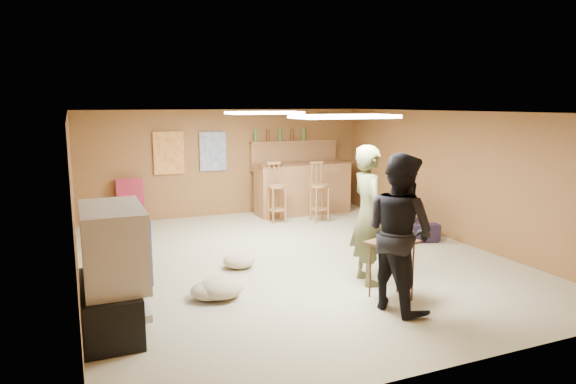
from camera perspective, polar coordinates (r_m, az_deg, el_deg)
name	(u,v)px	position (r m, az deg, el deg)	size (l,w,h in m)	color
ground	(293,259)	(7.81, 0.58, -7.48)	(7.00, 7.00, 0.00)	tan
ceiling	(293,112)	(7.46, 0.61, 8.88)	(6.00, 7.00, 0.02)	silver
wall_back	(227,163)	(10.83, -6.82, 3.26)	(6.00, 0.02, 2.20)	brown
wall_front	(456,248)	(4.64, 18.20, -5.97)	(6.00, 0.02, 2.20)	brown
wall_left	(73,203)	(6.95, -22.74, -1.09)	(0.02, 7.00, 2.20)	brown
wall_right	(455,176)	(9.16, 18.07, 1.66)	(0.02, 7.00, 2.20)	brown
tv_stand	(110,307)	(5.73, -19.19, -11.94)	(0.55, 1.30, 0.50)	black
dvd_box	(132,312)	(5.78, -16.91, -12.68)	(0.35, 0.50, 0.08)	#B2B2B7
tv_body	(113,245)	(5.54, -18.84, -5.61)	(0.60, 1.10, 0.80)	#B2B2B7
tv_screen	(145,242)	(5.56, -15.65, -5.37)	(0.02, 0.95, 0.65)	navy
bar_counter	(303,188)	(10.91, 1.63, 0.46)	(2.00, 0.60, 1.10)	brown
bar_lip	(308,163)	(10.61, 2.21, 3.19)	(2.10, 0.12, 0.05)	#432615
bar_shelf	(294,142)	(11.21, 0.70, 5.60)	(2.00, 0.18, 0.05)	brown
bar_backing	(294,155)	(11.25, 0.65, 4.09)	(2.00, 0.14, 0.60)	brown
poster_left	(169,153)	(10.50, -13.11, 4.24)	(0.60, 0.03, 0.85)	#BF3F26
poster_right	(213,151)	(10.69, -8.34, 4.49)	(0.55, 0.03, 0.80)	#334C99
folding_chair_stack	(130,202)	(10.36, -17.12, -1.04)	(0.50, 0.14, 0.90)	maroon
ceiling_panel_front	(344,117)	(6.12, 6.28, 8.33)	(1.20, 0.60, 0.04)	white
ceiling_panel_back	(264,113)	(8.57, -2.63, 8.79)	(1.20, 0.60, 0.04)	white
person_olive	(368,215)	(6.70, 8.92, -2.53)	(0.66, 0.43, 1.81)	brown
person_black	(399,232)	(5.91, 12.28, -4.38)	(0.87, 0.68, 1.79)	black
sofa	(408,220)	(9.61, 13.24, -3.04)	(1.56, 0.61, 0.46)	black
tray_table	(391,270)	(6.31, 11.40, -8.50)	(0.55, 0.44, 0.72)	#432615
cup_red_near	(383,237)	(6.15, 10.51, -4.90)	(0.08, 0.08, 0.12)	#A20A1B
cup_red_far	(402,238)	(6.18, 12.54, -5.00)	(0.07, 0.07, 0.10)	#A20A1B
cup_blue	(396,234)	(6.32, 11.95, -4.54)	(0.09, 0.09, 0.12)	navy
bar_stool_left	(277,190)	(10.08, -1.25, 0.24)	(0.41, 0.41, 1.29)	brown
bar_stool_right	(320,194)	(10.19, 3.54, -0.18)	(0.35, 0.35, 1.12)	brown
cushion_near_tv	(220,288)	(6.36, -7.52, -10.49)	(0.55, 0.55, 0.25)	tan
cushion_mid	(239,261)	(7.44, -5.46, -7.60)	(0.45, 0.45, 0.20)	tan
cushion_far	(209,291)	(6.35, -8.74, -10.77)	(0.45, 0.45, 0.20)	tan
bottle_row	(280,135)	(11.05, -0.88, 6.35)	(1.20, 0.08, 0.26)	#3F7233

